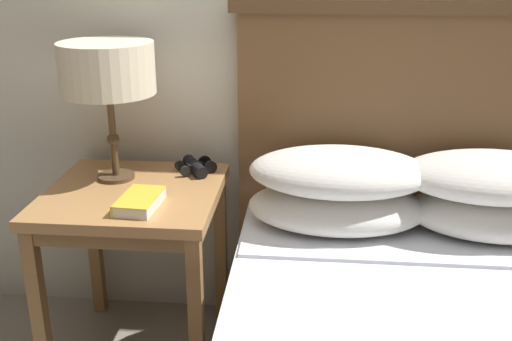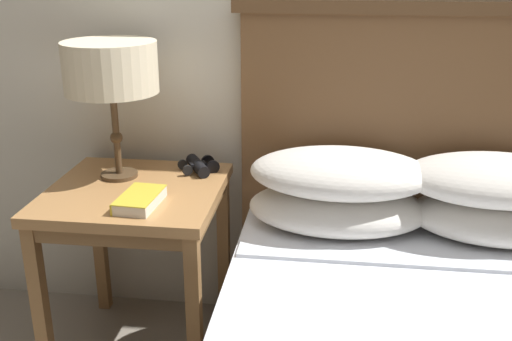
{
  "view_description": "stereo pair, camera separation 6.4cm",
  "coord_description": "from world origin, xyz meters",
  "px_view_note": "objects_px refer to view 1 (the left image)",
  "views": [
    {
      "loc": [
        0.06,
        -1.14,
        1.4
      ],
      "look_at": [
        -0.11,
        0.64,
        0.75
      ],
      "focal_mm": 42.0,
      "sensor_mm": 36.0,
      "label": 1
    },
    {
      "loc": [
        0.12,
        -1.13,
        1.4
      ],
      "look_at": [
        -0.11,
        0.64,
        0.75
      ],
      "focal_mm": 42.0,
      "sensor_mm": 36.0,
      "label": 2
    }
  ],
  "objects_px": {
    "book_on_nightstand": "(139,201)",
    "binoculars_pair": "(195,166)",
    "nightstand": "(134,213)",
    "table_lamp": "(107,71)"
  },
  "relations": [
    {
      "from": "nightstand",
      "to": "binoculars_pair",
      "type": "height_order",
      "value": "binoculars_pair"
    },
    {
      "from": "nightstand",
      "to": "table_lamp",
      "type": "xyz_separation_m",
      "value": [
        -0.09,
        0.1,
        0.47
      ]
    },
    {
      "from": "nightstand",
      "to": "book_on_nightstand",
      "type": "relative_size",
      "value": 3.22
    },
    {
      "from": "binoculars_pair",
      "to": "book_on_nightstand",
      "type": "bearing_deg",
      "value": -109.31
    },
    {
      "from": "book_on_nightstand",
      "to": "table_lamp",
      "type": "bearing_deg",
      "value": 122.0
    },
    {
      "from": "nightstand",
      "to": "binoculars_pair",
      "type": "xyz_separation_m",
      "value": [
        0.18,
        0.19,
        0.11
      ]
    },
    {
      "from": "table_lamp",
      "to": "book_on_nightstand",
      "type": "relative_size",
      "value": 2.36
    },
    {
      "from": "book_on_nightstand",
      "to": "binoculars_pair",
      "type": "xyz_separation_m",
      "value": [
        0.12,
        0.33,
        0.0
      ]
    },
    {
      "from": "table_lamp",
      "to": "binoculars_pair",
      "type": "bearing_deg",
      "value": 18.05
    },
    {
      "from": "table_lamp",
      "to": "book_on_nightstand",
      "type": "distance_m",
      "value": 0.46
    }
  ]
}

